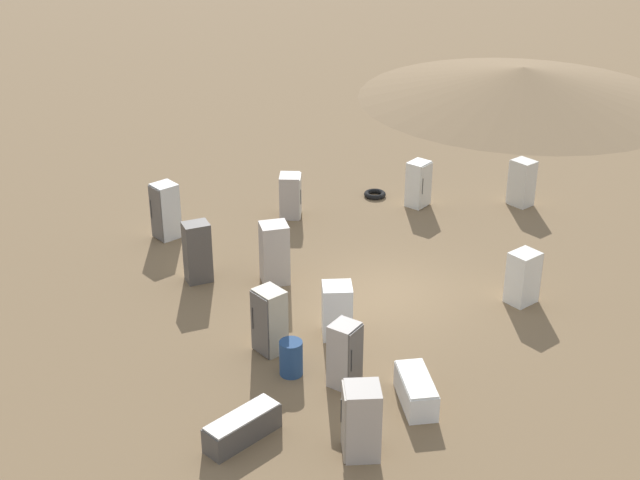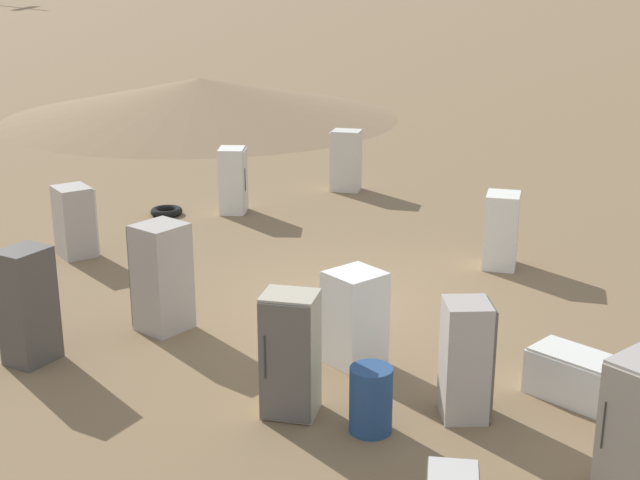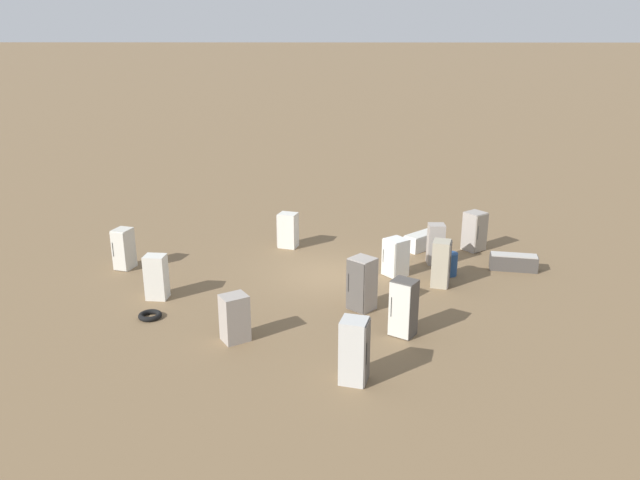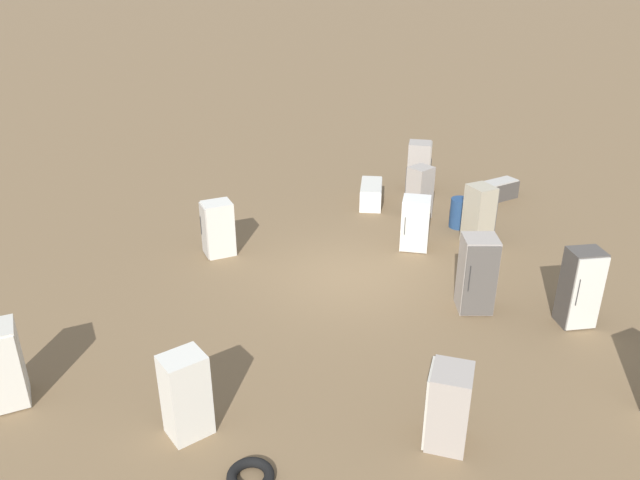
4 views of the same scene
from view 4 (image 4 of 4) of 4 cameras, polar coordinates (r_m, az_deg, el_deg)
name	(u,v)px [view 4 (image 4 of 4)]	position (r m, az deg, el deg)	size (l,w,h in m)	color
ground_plane	(347,276)	(15.79, 2.51, -3.32)	(1000.00, 1000.00, 0.00)	brown
discarded_fridge_1	(4,365)	(12.64, -26.90, -10.19)	(0.77, 0.88, 1.59)	beige
discarded_fridge_2	(448,407)	(10.77, 11.63, -14.71)	(0.99, 0.97, 1.45)	#A89E93
discarded_fridge_3	(185,395)	(10.94, -12.21, -13.66)	(0.74, 0.67, 1.56)	silver
discarded_fridge_4	(371,194)	(20.15, 4.69, 4.23)	(1.60, 1.56, 0.68)	white
discarded_fridge_5	(419,166)	(21.46, 9.06, 6.69)	(1.05, 1.06, 1.64)	#A89E93
discarded_fridge_6	(218,229)	(16.81, -9.32, 1.04)	(0.92, 0.81, 1.49)	silver
discarded_fridge_7	(493,191)	(21.14, 15.56, 4.31)	(1.85, 0.85, 0.63)	#4C4742
discarded_fridge_8	(477,274)	(14.43, 14.17, -3.04)	(1.04, 1.04, 1.79)	#A89E93
discarded_fridge_9	(479,215)	(17.71, 14.36, 2.22)	(0.79, 0.84, 1.70)	#B2A88E
discarded_fridge_10	(419,192)	(19.12, 9.05, 4.32)	(0.64, 0.65, 1.62)	#A89E93
discarded_fridge_11	(415,224)	(17.15, 8.71, 1.50)	(1.04, 1.04, 1.44)	white
discarded_fridge_12	(580,288)	(14.58, 22.71, -4.07)	(0.92, 0.89, 1.78)	#4C4742
scrap_tire	(251,476)	(10.43, -6.37, -20.68)	(0.75, 0.75, 0.17)	black
rusty_barrel	(459,213)	(18.80, 12.63, 2.43)	(0.56, 0.56, 0.89)	navy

